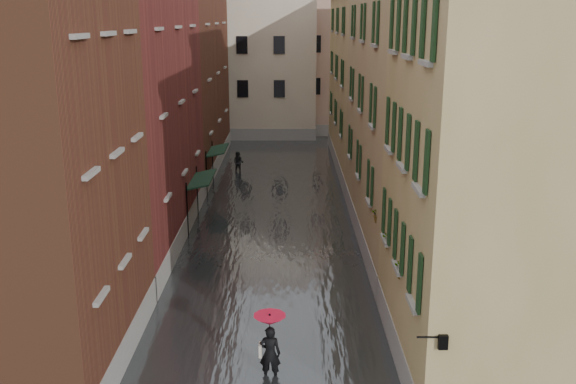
{
  "coord_description": "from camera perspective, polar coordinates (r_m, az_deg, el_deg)",
  "views": [
    {
      "loc": [
        0.82,
        -19.31,
        10.21
      ],
      "look_at": [
        0.76,
        6.98,
        3.0
      ],
      "focal_mm": 40.0,
      "sensor_mm": 36.0,
      "label": 1
    }
  ],
  "objects": [
    {
      "name": "building_right_mid",
      "position": [
        29.22,
        12.45,
        7.69
      ],
      "size": [
        6.0,
        14.0,
        13.0
      ],
      "primitive_type": "cube",
      "color": "tan",
      "rests_on": "ground"
    },
    {
      "name": "wall_lantern",
      "position": [
        15.54,
        13.51,
        -12.74
      ],
      "size": [
        0.71,
        0.22,
        0.35
      ],
      "color": "black",
      "rests_on": "ground"
    },
    {
      "name": "pedestrian_far",
      "position": [
        43.0,
        -4.43,
        2.59
      ],
      "size": [
        0.82,
        0.69,
        1.52
      ],
      "primitive_type": "imported",
      "rotation": [
        0.0,
        0.0,
        -0.17
      ],
      "color": "black",
      "rests_on": "ground"
    },
    {
      "name": "building_right_far",
      "position": [
        43.98,
        8.31,
        9.36
      ],
      "size": [
        6.0,
        16.0,
        11.5
      ],
      "primitive_type": "cube",
      "color": "#95854D",
      "rests_on": "ground"
    },
    {
      "name": "window_planters",
      "position": [
        21.12,
        9.12,
        -3.36
      ],
      "size": [
        0.59,
        6.02,
        0.84
      ],
      "color": "#985D31",
      "rests_on": "ground"
    },
    {
      "name": "building_end_cream",
      "position": [
        57.56,
        -3.76,
        11.61
      ],
      "size": [
        12.0,
        9.0,
        13.0
      ],
      "primitive_type": "cube",
      "color": "beige",
      "rests_on": "ground"
    },
    {
      "name": "ground",
      "position": [
        21.86,
        -2.09,
        -12.52
      ],
      "size": [
        120.0,
        120.0,
        0.0
      ],
      "primitive_type": "plane",
      "color": "#4F4F51",
      "rests_on": "ground"
    },
    {
      "name": "building_end_pink",
      "position": [
        59.69,
        5.2,
        11.23
      ],
      "size": [
        10.0,
        9.0,
        12.0
      ],
      "primitive_type": "cube",
      "color": "tan",
      "rests_on": "ground"
    },
    {
      "name": "building_right_near",
      "position": [
        18.92,
        19.19,
        0.83
      ],
      "size": [
        6.0,
        8.0,
        11.5
      ],
      "primitive_type": "cube",
      "color": "#95854D",
      "rests_on": "ground"
    },
    {
      "name": "building_left_near",
      "position": [
        19.36,
        -23.74,
        2.98
      ],
      "size": [
        6.0,
        8.0,
        13.0
      ],
      "primitive_type": "cube",
      "color": "brown",
      "rests_on": "ground"
    },
    {
      "name": "awning_near",
      "position": [
        31.59,
        -7.71,
        1.02
      ],
      "size": [
        1.09,
        3.4,
        2.8
      ],
      "color": "#153120",
      "rests_on": "ground"
    },
    {
      "name": "pedestrian_main",
      "position": [
        18.81,
        -1.63,
        -13.15
      ],
      "size": [
        0.94,
        0.94,
        2.06
      ],
      "color": "black",
      "rests_on": "ground"
    },
    {
      "name": "building_left_far",
      "position": [
        44.13,
        -10.28,
        10.93
      ],
      "size": [
        6.0,
        16.0,
        14.0
      ],
      "primitive_type": "cube",
      "color": "brown",
      "rests_on": "ground"
    },
    {
      "name": "awning_far",
      "position": [
        38.4,
        -6.33,
        3.61
      ],
      "size": [
        1.09,
        3.14,
        2.8
      ],
      "color": "#153120",
      "rests_on": "ground"
    },
    {
      "name": "floodwater",
      "position": [
        33.87,
        -1.27,
        -2.04
      ],
      "size": [
        10.0,
        60.0,
        0.2
      ],
      "primitive_type": "cube",
      "color": "#43484B",
      "rests_on": "ground"
    },
    {
      "name": "building_left_mid",
      "position": [
        29.64,
        -15.3,
        7.12
      ],
      "size": [
        6.0,
        14.0,
        12.5
      ],
      "primitive_type": "cube",
      "color": "maroon",
      "rests_on": "ground"
    }
  ]
}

